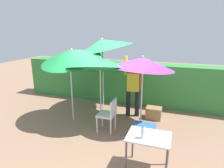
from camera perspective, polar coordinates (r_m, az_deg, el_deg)
The scene contains 12 objects.
ground_plane at distance 5.82m, azimuth -1.00°, elevation -11.26°, with size 24.00×24.00×0.00m, color #937056.
hedge_row at distance 7.28m, azimuth 4.26°, elevation 0.52°, with size 8.00×0.70×1.48m, color #38843D.
umbrella_rainbow at distance 5.51m, azimuth -4.00°, elevation 5.98°, with size 2.11×2.07×2.22m.
umbrella_orange at distance 6.38m, azimuth -2.82°, elevation 11.42°, with size 1.96×1.93×2.59m.
umbrella_yellow at distance 5.54m, azimuth -11.98°, elevation 8.26°, with size 1.72×1.71×2.34m.
umbrella_navy at distance 5.17m, azimuth 9.00°, elevation 6.10°, with size 1.69×1.69×2.04m.
person_vendor at distance 5.99m, azimuth 6.18°, elevation -0.92°, with size 0.56×0.27×1.88m.
chair_plastic at distance 5.18m, azimuth -0.94°, elevation -8.54°, with size 0.45×0.45×0.89m.
cooler_box at distance 5.05m, azimuth 9.27°, elevation -13.55°, with size 0.54×0.35×0.37m, color #2D6BB7.
crate_cardboard at distance 6.15m, azimuth 12.08°, elevation -8.26°, with size 0.46×0.35×0.35m, color #9E7A4C.
folding_table at distance 3.86m, azimuth 10.65°, elevation -15.83°, with size 0.80×0.60×0.72m.
bottle_water at distance 3.67m, azimuth 8.93°, elevation -13.81°, with size 0.07×0.07×0.24m.
Camera 1 is at (1.82, -4.87, 2.62)m, focal length 31.28 mm.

